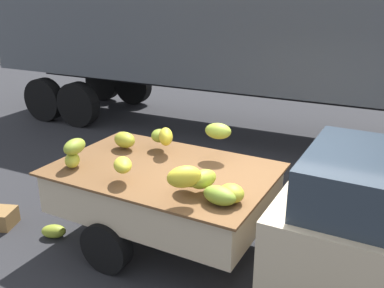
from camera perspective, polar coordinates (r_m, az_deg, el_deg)
name	(u,v)px	position (r m, az deg, el deg)	size (l,w,h in m)	color
ground	(265,262)	(5.56, 9.68, -15.26)	(220.00, 220.00, 0.00)	#28282B
curb_strip	(359,98)	(13.80, 21.46, 5.73)	(80.00, 0.80, 0.16)	gray
pickup_truck	(313,219)	(4.78, 15.90, -9.61)	(4.81, 1.89, 1.70)	#CCB793
semi_trailer	(236,20)	(9.60, 5.87, 16.17)	(12.05, 2.83, 3.95)	#4C5156
fallen_banana_bunch_near_tailgate	(54,231)	(6.20, -18.00, -11.03)	(0.33, 0.21, 0.17)	#91A02C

